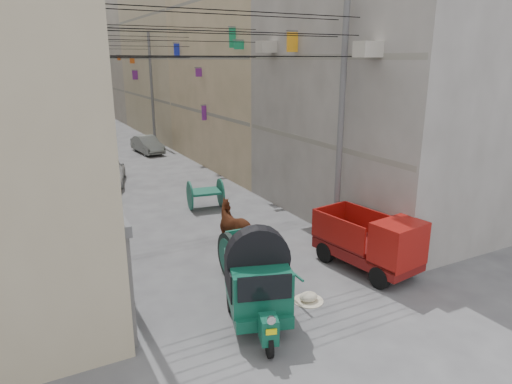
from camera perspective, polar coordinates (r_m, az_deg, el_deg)
ground at (r=10.05m, az=14.62°, el=-21.88°), size 140.00×140.00×0.00m
building_row_right at (r=42.02m, az=-9.44°, el=16.52°), size 8.00×62.00×14.00m
end_cap_building at (r=71.84m, az=-24.39°, el=15.19°), size 22.00×10.00×13.00m
shutters_left at (r=16.74m, az=-20.91°, el=-0.89°), size 0.18×14.40×2.88m
signboards at (r=27.98m, az=-16.49°, el=10.09°), size 8.22×40.52×5.67m
ac_units at (r=16.27m, az=7.47°, el=20.76°), size 0.70×6.55×3.35m
utility_poles at (r=23.41m, az=-14.15°, el=10.59°), size 7.40×22.20×8.00m
overhead_cables at (r=20.81m, az=-12.84°, el=17.66°), size 7.40×22.52×1.12m
auto_rickshaw at (r=10.95m, az=0.21°, el=-11.08°), size 2.02×2.74×1.86m
tonga_cart at (r=13.41m, az=-0.86°, el=-7.48°), size 1.51×3.12×1.39m
mini_truck at (r=13.87m, az=14.81°, el=-6.55°), size 1.88×3.41×1.82m
second_cart at (r=19.45m, az=-6.35°, el=-0.15°), size 1.57×1.43×1.23m
feed_sack at (r=12.36m, az=6.58°, el=-12.88°), size 0.49×0.40×0.25m
horse at (r=14.98m, az=-2.16°, el=-4.50°), size 1.41×2.10×1.63m
distant_car_white at (r=24.34m, az=-18.03°, el=2.52°), size 2.56×4.21×1.34m
distant_car_grey at (r=31.85m, az=-13.43°, el=5.78°), size 1.56×3.56×1.14m
distant_car_green at (r=41.01m, az=-20.18°, el=7.60°), size 3.09×4.75×1.28m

